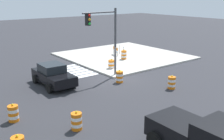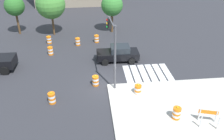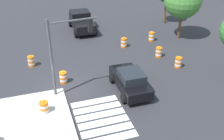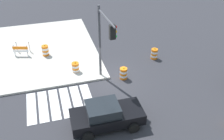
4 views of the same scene
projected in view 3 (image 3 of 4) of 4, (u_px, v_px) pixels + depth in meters
ground_plane at (63, 90)px, 20.17m from camera, size 120.00×120.00×0.00m
crosswalk_stripes at (102, 118)px, 17.35m from camera, size 4.35×3.20×0.02m
sports_car at (130, 81)px, 19.73m from camera, size 4.33×2.19×1.63m
pickup_truck at (81, 21)px, 30.14m from camera, size 5.17×2.39×1.92m
traffic_barrel_near_corner at (63, 77)px, 20.82m from camera, size 0.56×0.56×1.02m
traffic_barrel_crosswalk_end at (44, 108)px, 17.57m from camera, size 0.56×0.56×1.02m
traffic_barrel_median_near at (152, 37)px, 27.72m from camera, size 0.56×0.56×1.02m
traffic_barrel_median_far at (159, 52)px, 24.61m from camera, size 0.56×0.56×1.02m
traffic_barrel_far_curb at (178, 62)px, 22.93m from camera, size 0.56×0.56×1.02m
traffic_barrel_lane_center at (124, 43)px, 26.41m from camera, size 0.56×0.56×1.02m
traffic_barrel_opposite_curb at (31, 61)px, 23.11m from camera, size 0.56×0.56×1.02m
traffic_light_pole at (67, 43)px, 17.96m from camera, size 0.54×3.29×5.50m
street_tree_streetside_mid at (183, 0)px, 26.53m from camera, size 3.64×3.64×5.81m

